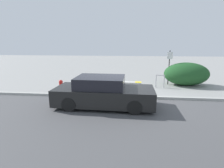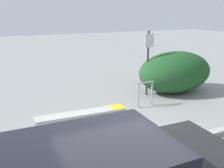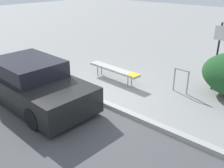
% 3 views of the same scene
% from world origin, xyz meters
% --- Properties ---
extents(ground_plane, '(60.00, 60.00, 0.00)m').
position_xyz_m(ground_plane, '(0.00, 0.00, 0.00)').
color(ground_plane, gray).
extents(road_strip, '(60.00, 10.00, 0.01)m').
position_xyz_m(road_strip, '(0.00, -5.15, 0.00)').
color(road_strip, '#4C4C4F').
rests_on(road_strip, ground_plane).
extents(curb, '(60.00, 0.20, 0.13)m').
position_xyz_m(curb, '(0.00, 0.00, 0.07)').
color(curb, '#A8A8A3').
rests_on(curb, ground_plane).
extents(bench, '(2.29, 0.50, 0.50)m').
position_xyz_m(bench, '(-0.33, 1.69, 0.44)').
color(bench, gray).
rests_on(bench, ground_plane).
extents(bike_rack, '(0.55, 0.07, 0.83)m').
position_xyz_m(bike_rack, '(2.02, 2.41, 0.50)').
color(bike_rack, '#99999E').
rests_on(bike_rack, ground_plane).
extents(sign_post, '(0.36, 0.08, 2.30)m').
position_xyz_m(sign_post, '(2.72, 3.37, 1.38)').
color(sign_post, black).
rests_on(sign_post, ground_plane).
extents(fire_hydrant, '(0.36, 0.22, 0.77)m').
position_xyz_m(fire_hydrant, '(-3.77, 0.56, 0.41)').
color(fire_hydrant, red).
rests_on(fire_hydrant, ground_plane).
extents(shrub_hedge, '(2.93, 1.89, 1.53)m').
position_xyz_m(shrub_hedge, '(3.86, 3.23, 0.77)').
color(shrub_hedge, '#1E4C23').
rests_on(shrub_hedge, ground_plane).
extents(parked_car_near, '(4.39, 1.90, 1.35)m').
position_xyz_m(parked_car_near, '(-1.08, -1.28, 0.63)').
color(parked_car_near, black).
rests_on(parked_car_near, ground_plane).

